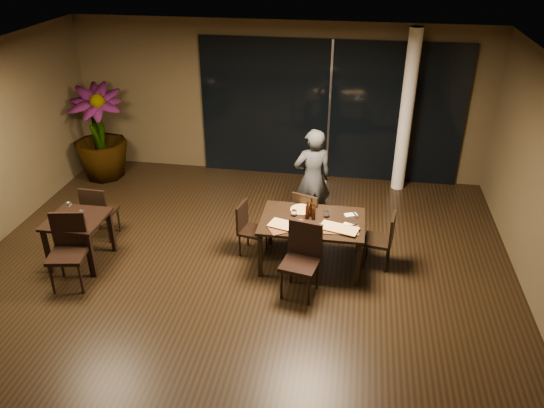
{
  "coord_description": "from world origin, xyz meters",
  "views": [
    {
      "loc": [
        1.5,
        -5.83,
        4.57
      ],
      "look_at": [
        0.43,
        0.64,
        1.05
      ],
      "focal_mm": 35.0,
      "sensor_mm": 36.0,
      "label": 1
    }
  ],
  "objects_px": {
    "bottle_c": "(311,207)",
    "chair_main_right": "(384,237)",
    "side_table": "(78,226)",
    "diner": "(312,179)",
    "bottle_a": "(307,210)",
    "bottle_b": "(314,211)",
    "chair_main_far": "(307,215)",
    "chair_main_left": "(248,226)",
    "chair_main_near": "(302,255)",
    "chair_side_near": "(69,246)",
    "potted_plant": "(99,133)",
    "main_table": "(312,225)",
    "chair_side_far": "(98,210)"
  },
  "relations": [
    {
      "from": "diner",
      "to": "potted_plant",
      "type": "relative_size",
      "value": 0.93
    },
    {
      "from": "chair_side_far",
      "to": "chair_side_near",
      "type": "relative_size",
      "value": 0.9
    },
    {
      "from": "chair_main_right",
      "to": "diner",
      "type": "distance_m",
      "value": 1.59
    },
    {
      "from": "side_table",
      "to": "chair_main_near",
      "type": "distance_m",
      "value": 3.34
    },
    {
      "from": "chair_side_far",
      "to": "bottle_a",
      "type": "bearing_deg",
      "value": 179.76
    },
    {
      "from": "chair_main_left",
      "to": "bottle_b",
      "type": "distance_m",
      "value": 1.08
    },
    {
      "from": "diner",
      "to": "bottle_a",
      "type": "xyz_separation_m",
      "value": [
        0.04,
        -1.12,
        0.03
      ]
    },
    {
      "from": "chair_main_near",
      "to": "bottle_c",
      "type": "relative_size",
      "value": 3.38
    },
    {
      "from": "diner",
      "to": "bottle_c",
      "type": "height_order",
      "value": "diner"
    },
    {
      "from": "diner",
      "to": "bottle_b",
      "type": "relative_size",
      "value": 6.63
    },
    {
      "from": "chair_main_near",
      "to": "chair_main_right",
      "type": "relative_size",
      "value": 1.18
    },
    {
      "from": "chair_main_right",
      "to": "bottle_a",
      "type": "xyz_separation_m",
      "value": [
        -1.12,
        -0.09,
        0.4
      ]
    },
    {
      "from": "potted_plant",
      "to": "bottle_c",
      "type": "height_order",
      "value": "potted_plant"
    },
    {
      "from": "side_table",
      "to": "bottle_a",
      "type": "bearing_deg",
      "value": 9.16
    },
    {
      "from": "chair_main_far",
      "to": "chair_side_near",
      "type": "xyz_separation_m",
      "value": [
        -3.16,
        -1.54,
        0.07
      ]
    },
    {
      "from": "side_table",
      "to": "main_table",
      "type": "bearing_deg",
      "value": 8.37
    },
    {
      "from": "main_table",
      "to": "diner",
      "type": "xyz_separation_m",
      "value": [
        -0.12,
        1.15,
        0.18
      ]
    },
    {
      "from": "chair_main_left",
      "to": "potted_plant",
      "type": "height_order",
      "value": "potted_plant"
    },
    {
      "from": "side_table",
      "to": "chair_main_left",
      "type": "height_order",
      "value": "chair_main_left"
    },
    {
      "from": "bottle_b",
      "to": "bottle_a",
      "type": "bearing_deg",
      "value": 175.7
    },
    {
      "from": "side_table",
      "to": "bottle_c",
      "type": "relative_size",
      "value": 2.64
    },
    {
      "from": "main_table",
      "to": "bottle_a",
      "type": "bearing_deg",
      "value": 156.3
    },
    {
      "from": "potted_plant",
      "to": "bottle_c",
      "type": "bearing_deg",
      "value": -27.58
    },
    {
      "from": "bottle_a",
      "to": "bottle_b",
      "type": "distance_m",
      "value": 0.09
    },
    {
      "from": "main_table",
      "to": "chair_side_near",
      "type": "relative_size",
      "value": 1.43
    },
    {
      "from": "chair_main_far",
      "to": "bottle_c",
      "type": "height_order",
      "value": "bottle_c"
    },
    {
      "from": "main_table",
      "to": "bottle_b",
      "type": "height_order",
      "value": "bottle_b"
    },
    {
      "from": "bottle_c",
      "to": "chair_main_right",
      "type": "bearing_deg",
      "value": 0.5
    },
    {
      "from": "potted_plant",
      "to": "bottle_b",
      "type": "xyz_separation_m",
      "value": [
        4.41,
        -2.37,
        -0.04
      ]
    },
    {
      "from": "side_table",
      "to": "chair_main_right",
      "type": "height_order",
      "value": "chair_main_right"
    },
    {
      "from": "side_table",
      "to": "chair_main_right",
      "type": "bearing_deg",
      "value": 8.04
    },
    {
      "from": "chair_main_near",
      "to": "chair_main_right",
      "type": "bearing_deg",
      "value": 46.97
    },
    {
      "from": "main_table",
      "to": "bottle_a",
      "type": "relative_size",
      "value": 5.35
    },
    {
      "from": "chair_side_near",
      "to": "potted_plant",
      "type": "xyz_separation_m",
      "value": [
        -1.11,
        3.39,
        0.34
      ]
    },
    {
      "from": "main_table",
      "to": "chair_main_left",
      "type": "bearing_deg",
      "value": 171.08
    },
    {
      "from": "potted_plant",
      "to": "bottle_a",
      "type": "bearing_deg",
      "value": -28.7
    },
    {
      "from": "chair_side_far",
      "to": "main_table",
      "type": "bearing_deg",
      "value": 179.22
    },
    {
      "from": "main_table",
      "to": "chair_main_left",
      "type": "distance_m",
      "value": 1.01
    },
    {
      "from": "diner",
      "to": "potted_plant",
      "type": "height_order",
      "value": "potted_plant"
    },
    {
      "from": "bottle_a",
      "to": "bottle_b",
      "type": "height_order",
      "value": "bottle_a"
    },
    {
      "from": "main_table",
      "to": "chair_main_left",
      "type": "height_order",
      "value": "chair_main_left"
    },
    {
      "from": "chair_main_near",
      "to": "chair_side_far",
      "type": "bearing_deg",
      "value": 177.46
    },
    {
      "from": "diner",
      "to": "potted_plant",
      "type": "xyz_separation_m",
      "value": [
        -4.28,
        1.25,
        0.07
      ]
    },
    {
      "from": "potted_plant",
      "to": "chair_main_left",
      "type": "bearing_deg",
      "value": -33.31
    },
    {
      "from": "chair_main_right",
      "to": "diner",
      "type": "relative_size",
      "value": 0.51
    },
    {
      "from": "chair_main_near",
      "to": "chair_main_left",
      "type": "xyz_separation_m",
      "value": [
        -0.91,
        0.82,
        -0.11
      ]
    },
    {
      "from": "bottle_a",
      "to": "bottle_b",
      "type": "relative_size",
      "value": 1.09
    },
    {
      "from": "chair_main_left",
      "to": "chair_main_near",
      "type": "bearing_deg",
      "value": -120.57
    },
    {
      "from": "side_table",
      "to": "bottle_c",
      "type": "bearing_deg",
      "value": 10.4
    },
    {
      "from": "diner",
      "to": "bottle_b",
      "type": "bearing_deg",
      "value": 76.43
    }
  ]
}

